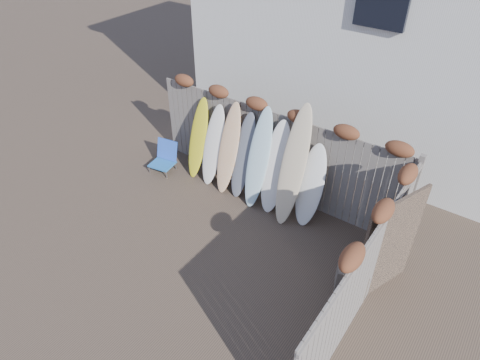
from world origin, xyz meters
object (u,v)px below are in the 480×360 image
Objects in this scene: beach_chair at (165,157)px; lattice_panel at (389,246)px; surfboard_0 at (198,139)px; wooden_crate at (351,279)px.

lattice_panel is (5.65, -0.50, 0.68)m from beach_chair.
lattice_panel reaches higher than surfboard_0.
lattice_panel is 1.03× the size of surfboard_0.
beach_chair is at bearing -153.86° from surfboard_0.
wooden_crate is at bearing -9.49° from beach_chair.
wooden_crate is 0.89m from lattice_panel.
beach_chair is 0.37× the size of surfboard_0.
surfboard_0 reaches higher than beach_chair.
wooden_crate is 0.30× the size of lattice_panel.
beach_chair is 0.36× the size of lattice_panel.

